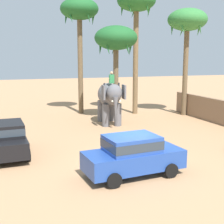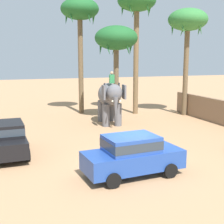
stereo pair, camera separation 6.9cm
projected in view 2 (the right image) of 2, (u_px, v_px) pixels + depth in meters
ground_plane at (131, 168)px, 13.71m from camera, size 120.00×120.00×0.00m
car_sedan_foreground at (132, 154)px, 12.73m from camera, size 4.22×2.11×1.70m
car_parked_far_side at (7, 138)px, 15.33m from camera, size 1.98×4.15×1.70m
elephant_with_mahout at (110, 97)px, 22.48m from camera, size 2.01×3.97×3.88m
palm_tree_behind_elephant at (116, 40)px, 23.06m from camera, size 3.20×3.20×7.16m
palm_tree_near_hut at (188, 23)px, 25.17m from camera, size 3.20×3.20×8.75m
palm_tree_left_of_road at (80, 13)px, 25.92m from camera, size 3.20×3.20×9.72m
palm_tree_far_back at (137, 6)px, 25.61m from camera, size 3.20×3.20×10.36m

